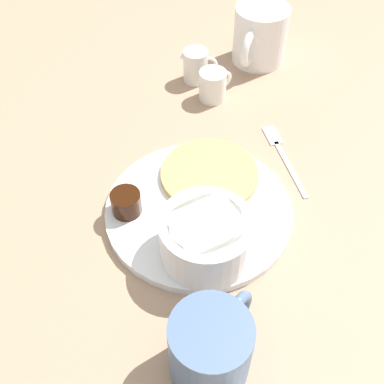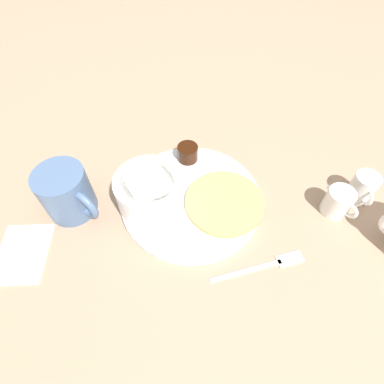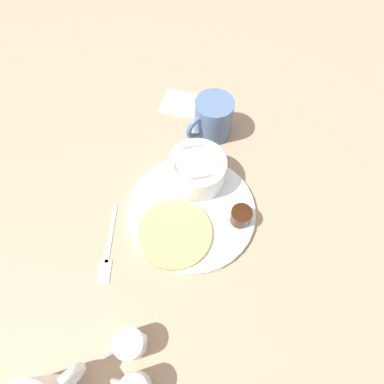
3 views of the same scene
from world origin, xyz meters
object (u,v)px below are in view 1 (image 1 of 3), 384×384
at_px(creamer_pitcher_near, 213,85).
at_px(creamer_pitcher_far, 196,66).
at_px(plate, 199,210).
at_px(coffee_mug, 212,347).
at_px(fork, 281,151).
at_px(bowl, 202,237).
at_px(second_mug, 260,35).

relative_size(creamer_pitcher_near, creamer_pitcher_far, 0.95).
bearing_deg(plate, creamer_pitcher_near, 77.75).
height_order(coffee_mug, fork, coffee_mug).
bearing_deg(creamer_pitcher_far, bowl, -95.51).
height_order(bowl, fork, bowl).
height_order(plate, coffee_mug, coffee_mug).
bearing_deg(fork, bowl, -129.11).
relative_size(coffee_mug, creamer_pitcher_far, 1.55).
bearing_deg(creamer_pitcher_far, creamer_pitcher_near, -67.78).
height_order(bowl, coffee_mug, coffee_mug).
bearing_deg(creamer_pitcher_far, coffee_mug, -94.93).
bearing_deg(coffee_mug, plate, 86.59).
height_order(bowl, second_mug, second_mug).
distance_m(coffee_mug, creamer_pitcher_near, 0.45).
xyz_separation_m(coffee_mug, fork, (0.15, 0.31, -0.04)).
relative_size(coffee_mug, fork, 0.65).
bearing_deg(creamer_pitcher_near, second_mug, 46.49).
bearing_deg(coffee_mug, bowl, 86.68).
bearing_deg(second_mug, creamer_pitcher_far, -157.98).
height_order(fork, second_mug, second_mug).
xyz_separation_m(plate, coffee_mug, (-0.01, -0.21, 0.04)).
bearing_deg(bowl, creamer_pitcher_far, 84.49).
relative_size(creamer_pitcher_near, fork, 0.40).
height_order(plate, creamer_pitcher_far, creamer_pitcher_far).
relative_size(plate, creamer_pitcher_near, 4.07).
relative_size(bowl, second_mug, 0.93).
relative_size(bowl, fork, 0.73).
bearing_deg(bowl, plate, 86.42).
xyz_separation_m(creamer_pitcher_near, fork, (0.08, -0.14, -0.02)).
bearing_deg(second_mug, creamer_pitcher_near, -133.51).
relative_size(coffee_mug, second_mug, 0.82).
height_order(coffee_mug, second_mug, second_mug).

